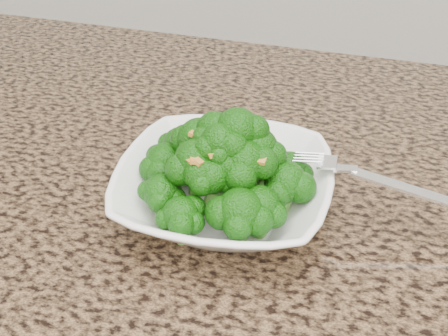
% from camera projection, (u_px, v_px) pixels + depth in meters
% --- Properties ---
extents(granite_counter, '(1.64, 1.04, 0.03)m').
position_uv_depth(granite_counter, '(286.00, 329.00, 0.44)').
color(granite_counter, brown).
rests_on(granite_counter, cabinet).
extents(bowl, '(0.22, 0.22, 0.05)m').
position_uv_depth(bowl, '(224.00, 190.00, 0.53)').
color(bowl, white).
rests_on(bowl, granite_counter).
extents(broccoli_pile, '(0.18, 0.18, 0.07)m').
position_uv_depth(broccoli_pile, '(224.00, 136.00, 0.49)').
color(broccoli_pile, '#145A0A').
rests_on(broccoli_pile, bowl).
extents(garlic_topping, '(0.11, 0.11, 0.01)m').
position_uv_depth(garlic_topping, '(224.00, 97.00, 0.47)').
color(garlic_topping, gold).
rests_on(garlic_topping, broccoli_pile).
extents(fork, '(0.17, 0.04, 0.01)m').
position_uv_depth(fork, '(350.00, 169.00, 0.50)').
color(fork, silver).
rests_on(fork, bowl).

